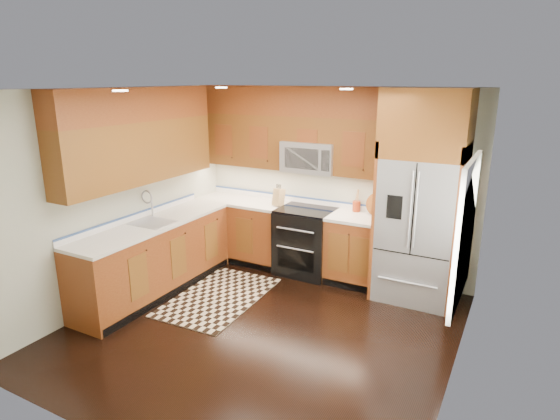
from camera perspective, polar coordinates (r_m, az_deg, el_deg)
The scene contains 16 objects.
ground at distance 5.39m, azimuth -2.29°, elevation -14.31°, with size 4.00×4.00×0.00m, color black.
wall_back at distance 6.61m, azimuth 6.41°, elevation 3.46°, with size 4.00×0.02×2.60m, color #B4B6A4.
wall_left at distance 6.10m, azimuth -18.85°, elevation 1.66°, with size 0.02×4.00×2.60m, color #B4B6A4.
wall_right at distance 4.26m, azimuth 21.45°, elevation -4.57°, with size 0.02×4.00×2.60m, color #B4B6A4.
window at distance 4.42m, azimuth 21.63°, elevation -2.49°, with size 0.04×1.10×1.30m.
base_cabinets at distance 6.50m, azimuth -7.71°, elevation -4.63°, with size 2.85×3.00×0.90m.
countertop at distance 6.36m, azimuth -6.22°, elevation -0.57°, with size 2.86×3.01×0.04m.
upper_cabinets at distance 6.24m, azimuth -6.62°, elevation 9.47°, with size 2.85×3.00×1.15m.
range at distance 6.64m, azimuth 3.11°, elevation -3.86°, with size 0.76×0.67×0.95m.
microwave at distance 6.46m, azimuth 3.76°, elevation 6.48°, with size 0.76×0.40×0.42m.
refrigerator at distance 5.91m, azimuth 16.80°, elevation 1.42°, with size 0.98×0.75×2.60m.
sink_faucet at distance 6.15m, azimuth -15.37°, elevation -0.92°, with size 0.54×0.44×0.37m.
rug at distance 6.13m, azimuth -7.45°, elevation -10.44°, with size 0.98×1.63×0.01m, color black.
knife_block at distance 6.67m, azimuth -0.16°, elevation 1.62°, with size 0.13×0.17×0.31m.
utensil_crock at distance 6.46m, azimuth 9.32°, elevation 0.74°, with size 0.12×0.12×0.31m.
cutting_board at distance 6.33m, azimuth 11.75°, elevation -0.61°, with size 0.32×0.32×0.02m, color brown.
Camera 1 is at (2.38, -4.01, 2.71)m, focal length 30.00 mm.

